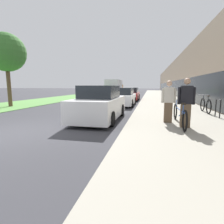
{
  "coord_description": "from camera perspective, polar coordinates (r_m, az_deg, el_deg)",
  "views": [
    {
      "loc": [
        4.45,
        -4.69,
        1.56
      ],
      "look_at": [
        0.66,
        12.91,
        -1.13
      ],
      "focal_mm": 28.0,
      "sensor_mm": 36.0,
      "label": 1
    }
  ],
  "objects": [
    {
      "name": "ground_plane",
      "position": [
        6.64,
        -30.59,
        -6.26
      ],
      "size": [
        220.0,
        220.0,
        0.0
      ],
      "primitive_type": "plane",
      "color": "#38383D"
    },
    {
      "name": "parked_sedan_far",
      "position": [
        19.41,
        5.89,
        5.74
      ],
      "size": [
        1.98,
        4.32,
        1.39
      ],
      "color": "maroon",
      "rests_on": "ground"
    },
    {
      "name": "street_tree_near",
      "position": [
        15.48,
        -31.29,
        16.23
      ],
      "size": [
        2.76,
        2.76,
        5.37
      ],
      "color": "brown",
      "rests_on": "ground"
    },
    {
      "name": "person_bystander",
      "position": [
        7.3,
        17.96,
        3.24
      ],
      "size": [
        0.56,
        0.22,
        1.66
      ],
      "color": "brown",
      "rests_on": "sidewalk_slab"
    },
    {
      "name": "lawn_strip",
      "position": [
        31.67,
        -8.1,
        5.62
      ],
      "size": [
        4.99,
        70.0,
        0.03
      ],
      "color": "#5B9347",
      "rests_on": "ground"
    },
    {
      "name": "parked_sedan_curbside",
      "position": [
        8.04,
        -3.93,
        2.52
      ],
      "size": [
        1.8,
        4.14,
        1.57
      ],
      "color": "white",
      "rests_on": "ground"
    },
    {
      "name": "tandem_bicycle",
      "position": [
        7.03,
        21.15,
        -0.83
      ],
      "size": [
        0.52,
        2.83,
        0.89
      ],
      "color": "black",
      "rests_on": "sidewalk_slab"
    },
    {
      "name": "bike_rack_hoop",
      "position": [
        9.48,
        31.32,
        1.59
      ],
      "size": [
        0.05,
        0.6,
        0.84
      ],
      "color": "black",
      "rests_on": "sidewalk_slab"
    },
    {
      "name": "moving_truck",
      "position": [
        34.78,
        0.85,
        8.22
      ],
      "size": [
        2.54,
        7.05,
        2.73
      ],
      "color": "orange",
      "rests_on": "ground"
    },
    {
      "name": "storefront_facade",
      "position": [
        34.82,
        27.07,
        9.71
      ],
      "size": [
        10.01,
        70.0,
        5.71
      ],
      "color": "gray",
      "rests_on": "ground"
    },
    {
      "name": "cruiser_bike_nearest",
      "position": [
        10.87,
        28.22,
        1.97
      ],
      "size": [
        0.52,
        1.86,
        0.97
      ],
      "color": "black",
      "rests_on": "sidewalk_slab"
    },
    {
      "name": "person_rider",
      "position": [
        6.63,
        23.01,
        2.76
      ],
      "size": [
        0.58,
        0.23,
        1.72
      ],
      "color": "brown",
      "rests_on": "sidewalk_slab"
    },
    {
      "name": "vintage_roadster_curbside",
      "position": [
        14.12,
        3.33,
        4.81
      ],
      "size": [
        1.98,
        4.24,
        1.42
      ],
      "color": "white",
      "rests_on": "ground"
    },
    {
      "name": "sidewalk_slab",
      "position": [
        25.77,
        15.33,
        4.85
      ],
      "size": [
        4.56,
        70.0,
        0.11
      ],
      "color": "#A39E8E",
      "rests_on": "ground"
    }
  ]
}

